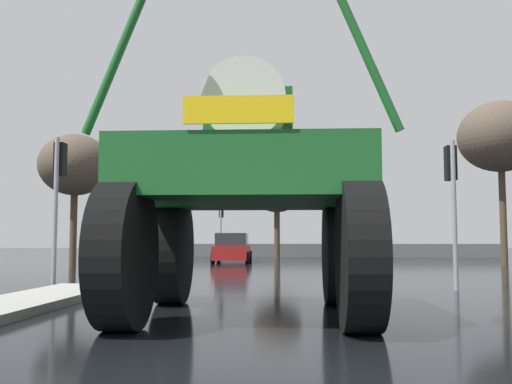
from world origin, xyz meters
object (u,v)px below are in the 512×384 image
object	(u,v)px
traffic_signal_near_right	(452,181)
traffic_signal_far_left	(221,217)
oversize_sprayer	(249,192)
sedan_ahead	(232,249)
traffic_signal_near_left	(59,178)
bare_tree_left	(75,166)
bare_tree_far_center	(277,192)
bare_tree_right	(500,137)

from	to	relation	value
traffic_signal_near_right	traffic_signal_far_left	size ratio (longest dim) A/B	1.05
oversize_sprayer	traffic_signal_near_right	world-z (taller)	oversize_sprayer
sedan_ahead	traffic_signal_far_left	size ratio (longest dim) A/B	1.22
oversize_sprayer	traffic_signal_near_left	xyz separation A→B (m)	(-5.19, 5.01, 0.78)
sedan_ahead	bare_tree_left	world-z (taller)	bare_tree_left
traffic_signal_far_left	bare_tree_far_center	distance (m)	5.22
traffic_signal_near_right	bare_tree_far_center	distance (m)	23.27
oversize_sprayer	traffic_signal_far_left	world-z (taller)	oversize_sprayer
bare_tree_far_center	oversize_sprayer	bearing A→B (deg)	-89.30
bare_tree_right	bare_tree_far_center	distance (m)	14.09
bare_tree_right	bare_tree_far_center	world-z (taller)	bare_tree_right
traffic_signal_near_right	bare_tree_left	bearing A→B (deg)	143.67
oversize_sprayer	bare_tree_far_center	size ratio (longest dim) A/B	0.95
traffic_signal_near_left	bare_tree_far_center	size ratio (longest dim) A/B	0.67
bare_tree_left	bare_tree_right	world-z (taller)	bare_tree_right
bare_tree_right	bare_tree_far_center	size ratio (longest dim) A/B	1.41
sedan_ahead	traffic_signal_far_left	distance (m)	3.71
traffic_signal_near_right	bare_tree_far_center	world-z (taller)	bare_tree_far_center
traffic_signal_far_left	bare_tree_right	size ratio (longest dim) A/B	0.43
traffic_signal_near_left	bare_tree_left	distance (m)	10.21
traffic_signal_near_left	bare_tree_right	bearing A→B (deg)	41.64
traffic_signal_far_left	bare_tree_left	xyz separation A→B (m)	(-5.03, -9.31, 1.83)
oversize_sprayer	sedan_ahead	bearing A→B (deg)	6.17
sedan_ahead	bare_tree_left	bearing A→B (deg)	134.54
traffic_signal_far_left	bare_tree_far_center	size ratio (longest dim) A/B	0.61
traffic_signal_near_right	traffic_signal_near_left	bearing A→B (deg)	-179.98
traffic_signal_near_left	bare_tree_far_center	xyz separation A→B (m)	(4.85, 22.70, 1.47)
traffic_signal_near_left	bare_tree_right	distance (m)	21.42
oversize_sprayer	bare_tree_far_center	distance (m)	27.80
sedan_ahead	traffic_signal_near_left	bearing A→B (deg)	168.78
traffic_signal_near_right	sedan_ahead	bearing A→B (deg)	113.89
sedan_ahead	traffic_signal_near_right	world-z (taller)	traffic_signal_near_right
traffic_signal_near_left	traffic_signal_far_left	size ratio (longest dim) A/B	1.10
traffic_signal_near_left	bare_tree_left	world-z (taller)	bare_tree_left
traffic_signal_near_left	bare_tree_right	world-z (taller)	bare_tree_right
traffic_signal_far_left	traffic_signal_near_right	bearing A→B (deg)	-67.14
traffic_signal_far_left	traffic_signal_near_left	bearing A→B (deg)	-95.34
traffic_signal_near_left	traffic_signal_near_right	distance (m)	9.71
oversize_sprayer	bare_tree_left	size ratio (longest dim) A/B	0.94
bare_tree_left	sedan_ahead	bearing A→B (deg)	45.89
traffic_signal_near_left	oversize_sprayer	bearing A→B (deg)	-43.97
oversize_sprayer	traffic_signal_near_right	size ratio (longest dim) A/B	1.49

